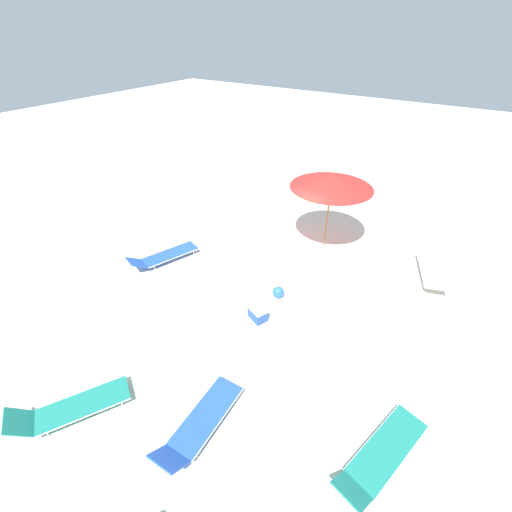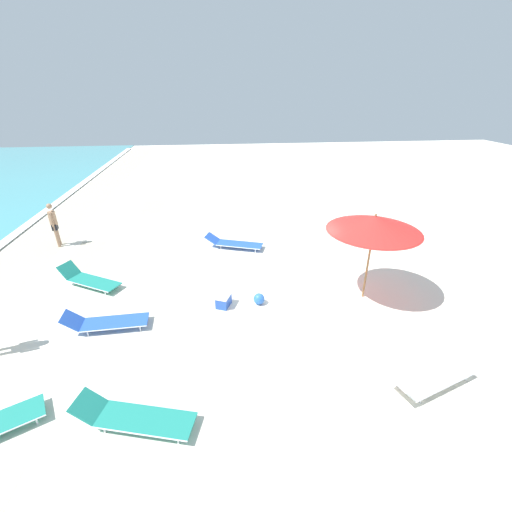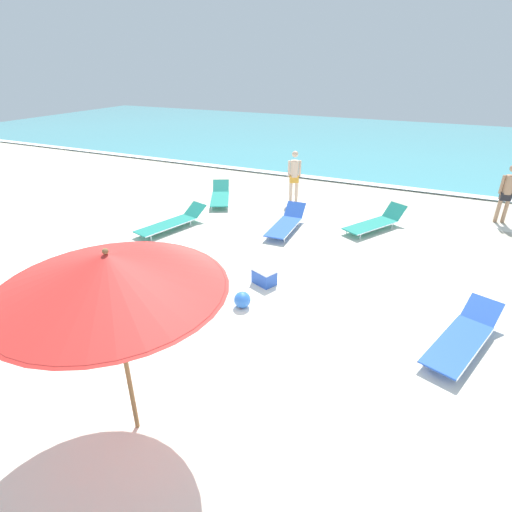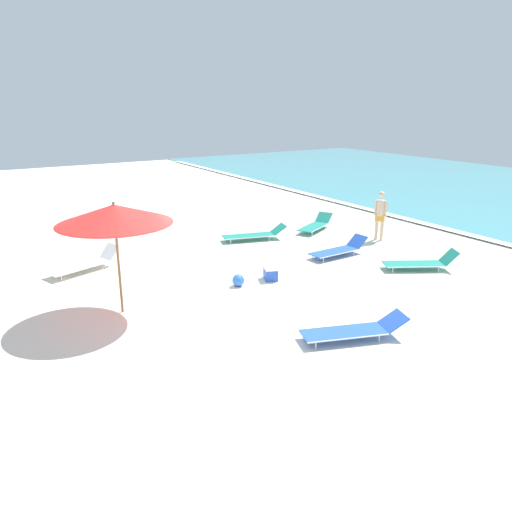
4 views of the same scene
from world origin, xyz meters
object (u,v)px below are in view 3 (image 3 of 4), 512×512
at_px(sun_lounger_beside_umbrella, 220,196).
at_px(beachgoer_wading_adult, 294,174).
at_px(sun_lounger_near_water_left, 172,222).
at_px(cooler_box, 264,276).
at_px(beach_umbrella, 109,273).
at_px(sun_lounger_mid_beach_solo, 286,223).
at_px(beachgoer_shoreline_child, 507,190).
at_px(sun_lounger_near_water_right, 463,337).
at_px(beach_ball, 242,300).
at_px(sun_lounger_mid_beach_pair_a, 375,222).

distance_m(sun_lounger_beside_umbrella, beachgoer_wading_adult, 2.67).
bearing_deg(sun_lounger_near_water_left, cooler_box, -10.04).
distance_m(beach_umbrella, beachgoer_wading_adult, 10.04).
height_order(beach_umbrella, sun_lounger_beside_umbrella, beach_umbrella).
bearing_deg(sun_lounger_mid_beach_solo, beach_umbrella, -86.97).
xyz_separation_m(sun_lounger_beside_umbrella, beachgoer_shoreline_child, (8.69, 1.93, 0.79)).
distance_m(sun_lounger_near_water_right, beachgoer_wading_adult, 8.18).
height_order(sun_lounger_near_water_left, sun_lounger_mid_beach_solo, sun_lounger_mid_beach_solo).
distance_m(beach_umbrella, sun_lounger_near_water_right, 5.86).
xyz_separation_m(sun_lounger_near_water_left, cooler_box, (3.76, -1.79, -0.02)).
relative_size(sun_lounger_beside_umbrella, sun_lounger_near_water_left, 0.89).
bearing_deg(beach_ball, beachgoer_wading_adult, 101.76).
distance_m(sun_lounger_near_water_left, sun_lounger_mid_beach_pair_a, 5.95).
bearing_deg(sun_lounger_beside_umbrella, sun_lounger_mid_beach_pair_a, -30.27).
bearing_deg(beach_ball, sun_lounger_near_water_left, 142.95).
bearing_deg(beachgoer_shoreline_child, cooler_box, 41.05).
height_order(sun_lounger_mid_beach_pair_a, beach_ball, sun_lounger_mid_beach_pair_a).
xyz_separation_m(sun_lounger_near_water_right, beachgoer_shoreline_child, (0.99, 6.99, 0.80)).
bearing_deg(beachgoer_wading_adult, beach_ball, -106.90).
relative_size(sun_lounger_near_water_right, beachgoer_shoreline_child, 1.32).
bearing_deg(beachgoer_shoreline_child, beach_ball, 45.01).
bearing_deg(beach_umbrella, sun_lounger_mid_beach_pair_a, 79.21).
relative_size(beach_umbrella, beachgoer_wading_adult, 1.52).
distance_m(sun_lounger_near_water_right, sun_lounger_mid_beach_pair_a, 5.33).
bearing_deg(sun_lounger_near_water_left, beachgoer_shoreline_child, 43.54).
bearing_deg(sun_lounger_mid_beach_solo, cooler_box, -79.86).
relative_size(sun_lounger_beside_umbrella, cooler_box, 3.53).
relative_size(sun_lounger_near_water_left, beachgoer_wading_adult, 1.34).
xyz_separation_m(sun_lounger_near_water_left, beachgoer_wading_adult, (2.37, 3.81, 0.79)).
xyz_separation_m(beach_umbrella, sun_lounger_mid_beach_pair_a, (1.62, 8.52, -2.17)).
bearing_deg(beachgoer_shoreline_child, sun_lounger_near_water_right, 70.52).
bearing_deg(beachgoer_shoreline_child, sun_lounger_mid_beach_pair_a, 21.97).
height_order(sun_lounger_beside_umbrella, beach_ball, sun_lounger_beside_umbrella).
xyz_separation_m(sun_lounger_near_water_right, cooler_box, (-3.98, 0.52, -0.02)).
xyz_separation_m(beachgoer_wading_adult, beachgoer_shoreline_child, (6.37, 0.87, 0.00)).
distance_m(sun_lounger_mid_beach_solo, beachgoer_wading_adult, 2.70).
bearing_deg(sun_lounger_near_water_right, sun_lounger_near_water_left, -177.43).
relative_size(beach_umbrella, sun_lounger_beside_umbrella, 1.27).
xyz_separation_m(sun_lounger_near_water_right, beach_ball, (-4.00, -0.52, -0.04)).
distance_m(sun_lounger_mid_beach_pair_a, beachgoer_wading_adult, 3.40).
bearing_deg(sun_lounger_mid_beach_pair_a, beach_ball, -77.67).
height_order(sun_lounger_near_water_right, sun_lounger_mid_beach_pair_a, sun_lounger_mid_beach_pair_a).
distance_m(sun_lounger_near_water_left, sun_lounger_mid_beach_solo, 3.34).
distance_m(sun_lounger_near_water_right, beachgoer_shoreline_child, 7.10).
height_order(beach_ball, cooler_box, cooler_box).
bearing_deg(cooler_box, beach_ball, 111.52).
xyz_separation_m(sun_lounger_near_water_right, sun_lounger_mid_beach_pair_a, (-2.34, 4.79, 0.01)).
distance_m(beach_umbrella, beach_ball, 3.90).
distance_m(sun_lounger_near_water_right, cooler_box, 4.01).
height_order(sun_lounger_near_water_left, sun_lounger_mid_beach_pair_a, sun_lounger_mid_beach_pair_a).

